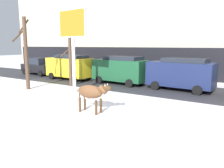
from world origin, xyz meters
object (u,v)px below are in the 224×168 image
at_px(car_black_sedan, 39,66).
at_px(billboard, 73,29).
at_px(car_darkgreen_van, 120,69).
at_px(car_navy_van, 181,73).
at_px(bare_tree_far_back, 26,52).
at_px(cow_brown, 91,92).
at_px(bare_tree_left_lot, 70,60).
at_px(car_yellow_van, 70,66).

bearing_deg(car_black_sedan, billboard, -26.54).
bearing_deg(billboard, car_darkgreen_van, 77.51).
relative_size(car_darkgreen_van, car_navy_van, 1.00).
xyz_separation_m(car_black_sedan, car_darkgreen_van, (10.49, -0.17, 0.33)).
bearing_deg(car_black_sedan, car_navy_van, -0.58).
bearing_deg(billboard, bare_tree_far_back, -162.69).
height_order(car_black_sedan, car_navy_van, car_navy_van).
bearing_deg(cow_brown, bare_tree_far_back, 164.74).
xyz_separation_m(billboard, bare_tree_far_back, (-3.60, -1.12, -1.55)).
bearing_deg(bare_tree_far_back, bare_tree_left_lot, 55.63).
distance_m(billboard, car_navy_van, 8.18).
height_order(car_yellow_van, bare_tree_far_back, bare_tree_far_back).
xyz_separation_m(cow_brown, car_navy_van, (2.01, 7.78, 0.25)).
distance_m(car_black_sedan, bare_tree_far_back, 8.50).
xyz_separation_m(billboard, bare_tree_left_lot, (-1.78, 1.54, -2.28)).
bearing_deg(bare_tree_far_back, car_darkgreen_van, 50.95).
height_order(billboard, bare_tree_far_back, billboard).
height_order(car_yellow_van, bare_tree_left_lot, bare_tree_left_lot).
xyz_separation_m(bare_tree_left_lot, bare_tree_far_back, (-1.82, -2.67, 0.73)).
xyz_separation_m(car_navy_van, bare_tree_far_back, (-9.64, -5.70, 1.52)).
distance_m(cow_brown, car_navy_van, 8.04).
relative_size(billboard, bare_tree_far_back, 1.07).
distance_m(cow_brown, bare_tree_left_lot, 7.57).
height_order(car_black_sedan, bare_tree_left_lot, bare_tree_left_lot).
bearing_deg(car_navy_van, car_black_sedan, 179.42).
relative_size(billboard, car_darkgreen_van, 1.19).
xyz_separation_m(cow_brown, billboard, (-4.02, 3.20, 3.32)).
xyz_separation_m(cow_brown, car_darkgreen_van, (-3.01, 7.77, 0.25)).
bearing_deg(car_navy_van, cow_brown, -104.52).
xyz_separation_m(car_darkgreen_van, bare_tree_far_back, (-4.61, -5.69, 1.52)).
relative_size(car_black_sedan, bare_tree_left_lot, 1.10).
relative_size(cow_brown, car_black_sedan, 0.44).
height_order(car_black_sedan, bare_tree_far_back, bare_tree_far_back).
distance_m(bare_tree_left_lot, bare_tree_far_back, 3.31).
bearing_deg(car_yellow_van, car_darkgreen_van, 5.67).
bearing_deg(billboard, car_black_sedan, 153.46).
xyz_separation_m(billboard, car_navy_van, (6.04, 4.58, -3.07)).
height_order(cow_brown, car_yellow_van, car_yellow_van).
height_order(car_black_sedan, car_yellow_van, car_yellow_van).
bearing_deg(car_yellow_van, car_navy_van, 2.98).
bearing_deg(car_darkgreen_van, car_yellow_van, -174.33).
distance_m(cow_brown, car_black_sedan, 15.66).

